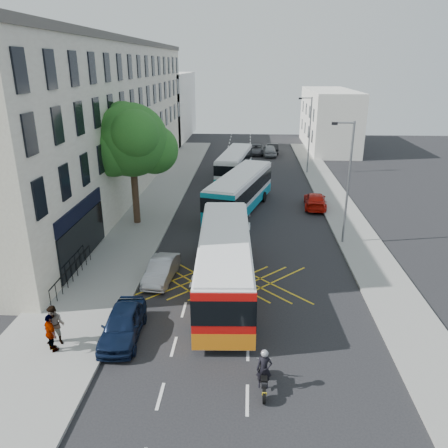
# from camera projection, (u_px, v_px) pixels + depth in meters

# --- Properties ---
(ground) EXTENTS (120.00, 120.00, 0.00)m
(ground) POSITION_uv_depth(u_px,v_px,m) (248.00, 349.00, 18.67)
(ground) COLOR black
(ground) RESTS_ON ground
(pavement_left) EXTENTS (5.00, 70.00, 0.15)m
(pavement_left) POSITION_uv_depth(u_px,v_px,m) (138.00, 223.00, 33.15)
(pavement_left) COLOR gray
(pavement_left) RESTS_ON ground
(pavement_right) EXTENTS (3.00, 70.00, 0.15)m
(pavement_right) POSITION_uv_depth(u_px,v_px,m) (351.00, 227.00, 32.27)
(pavement_right) COLOR gray
(pavement_right) RESTS_ON ground
(terrace_main) EXTENTS (8.30, 45.00, 13.50)m
(terrace_main) POSITION_uv_depth(u_px,v_px,m) (99.00, 118.00, 40.01)
(terrace_main) COLOR beige
(terrace_main) RESTS_ON ground
(terrace_far) EXTENTS (8.00, 20.00, 10.00)m
(terrace_far) POSITION_uv_depth(u_px,v_px,m) (163.00, 106.00, 69.18)
(terrace_far) COLOR silver
(terrace_far) RESTS_ON ground
(building_right) EXTENTS (6.00, 18.00, 8.00)m
(building_right) POSITION_uv_depth(u_px,v_px,m) (329.00, 119.00, 61.60)
(building_right) COLOR silver
(building_right) RESTS_ON ground
(street_tree) EXTENTS (6.30, 5.70, 8.80)m
(street_tree) POSITION_uv_depth(u_px,v_px,m) (131.00, 141.00, 30.96)
(street_tree) COLOR #382619
(street_tree) RESTS_ON pavement_left
(lamp_near) EXTENTS (1.45, 0.15, 8.00)m
(lamp_near) POSITION_uv_depth(u_px,v_px,m) (347.00, 177.00, 27.96)
(lamp_near) COLOR slate
(lamp_near) RESTS_ON pavement_right
(lamp_far) EXTENTS (1.45, 0.15, 8.00)m
(lamp_far) POSITION_uv_depth(u_px,v_px,m) (309.00, 131.00, 46.68)
(lamp_far) COLOR slate
(lamp_far) RESTS_ON pavement_right
(railings) EXTENTS (0.08, 5.60, 1.14)m
(railings) POSITION_uv_depth(u_px,v_px,m) (72.00, 272.00, 23.91)
(railings) COLOR black
(railings) RESTS_ON pavement_left
(bus_near) EXTENTS (3.26, 11.57, 3.22)m
(bus_near) POSITION_uv_depth(u_px,v_px,m) (225.00, 262.00, 22.85)
(bus_near) COLOR silver
(bus_near) RESTS_ON ground
(bus_mid) EXTENTS (5.45, 11.38, 3.12)m
(bus_mid) POSITION_uv_depth(u_px,v_px,m) (240.00, 192.00, 35.52)
(bus_mid) COLOR silver
(bus_mid) RESTS_ON ground
(bus_far) EXTENTS (3.65, 10.28, 2.83)m
(bus_far) POSITION_uv_depth(u_px,v_px,m) (234.00, 164.00, 45.94)
(bus_far) COLOR silver
(bus_far) RESTS_ON ground
(motorbike) EXTENTS (0.58, 1.98, 1.76)m
(motorbike) POSITION_uv_depth(u_px,v_px,m) (264.00, 371.00, 16.10)
(motorbike) COLOR black
(motorbike) RESTS_ON ground
(parked_car_blue) EXTENTS (1.81, 4.11, 1.38)m
(parked_car_blue) POSITION_uv_depth(u_px,v_px,m) (123.00, 324.00, 19.25)
(parked_car_blue) COLOR #0C1832
(parked_car_blue) RESTS_ON ground
(parked_car_silver) EXTENTS (1.62, 3.82, 1.23)m
(parked_car_silver) POSITION_uv_depth(u_px,v_px,m) (161.00, 270.00, 24.43)
(parked_car_silver) COLOR #A7A8AF
(parked_car_silver) RESTS_ON ground
(red_hatchback) EXTENTS (2.15, 4.48, 1.26)m
(red_hatchback) POSITION_uv_depth(u_px,v_px,m) (315.00, 200.00, 36.69)
(red_hatchback) COLOR #BD1208
(red_hatchback) RESTS_ON ground
(distant_car_grey) EXTENTS (2.25, 4.66, 1.28)m
(distant_car_grey) POSITION_uv_depth(u_px,v_px,m) (256.00, 149.00, 58.22)
(distant_car_grey) COLOR #414349
(distant_car_grey) RESTS_ON ground
(distant_car_silver) EXTENTS (1.92, 4.38, 1.47)m
(distant_car_silver) POSITION_uv_depth(u_px,v_px,m) (269.00, 150.00, 57.11)
(distant_car_silver) COLOR #929499
(distant_car_silver) RESTS_ON ground
(distant_car_dark) EXTENTS (1.46, 4.14, 1.36)m
(distant_car_dark) POSITION_uv_depth(u_px,v_px,m) (272.00, 149.00, 58.57)
(distant_car_dark) COLOR black
(distant_car_dark) RESTS_ON ground
(pedestrian_near) EXTENTS (0.92, 0.74, 1.82)m
(pedestrian_near) POSITION_uv_depth(u_px,v_px,m) (55.00, 326.00, 18.48)
(pedestrian_near) COLOR gray
(pedestrian_near) RESTS_ON pavement_left
(pedestrian_far) EXTENTS (1.01, 0.99, 1.70)m
(pedestrian_far) POSITION_uv_depth(u_px,v_px,m) (51.00, 333.00, 18.06)
(pedestrian_far) COLOR gray
(pedestrian_far) RESTS_ON pavement_left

